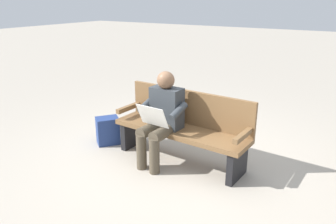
{
  "coord_description": "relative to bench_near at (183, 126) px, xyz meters",
  "views": [
    {
      "loc": [
        -1.93,
        3.39,
        2.03
      ],
      "look_at": [
        0.09,
        0.15,
        0.7
      ],
      "focal_mm": 35.33,
      "sensor_mm": 36.0,
      "label": 1
    }
  ],
  "objects": [
    {
      "name": "person_seated",
      "position": [
        0.18,
        0.22,
        0.17
      ],
      "size": [
        0.59,
        0.59,
        1.18
      ],
      "rotation": [
        0.0,
        0.0,
        -0.06
      ],
      "color": "#33383D",
      "rests_on": "ground"
    },
    {
      "name": "bench_near",
      "position": [
        0.0,
        0.0,
        0.0
      ],
      "size": [
        1.82,
        0.58,
        0.9
      ],
      "rotation": [
        0.0,
        0.0,
        -0.06
      ],
      "color": "brown",
      "rests_on": "ground"
    },
    {
      "name": "ground_plane",
      "position": [
        0.0,
        0.07,
        -0.46
      ],
      "size": [
        40.0,
        40.0,
        0.0
      ],
      "primitive_type": "plane",
      "color": "#A89E8E"
    },
    {
      "name": "backpack",
      "position": [
        1.17,
        0.15,
        -0.26
      ],
      "size": [
        0.38,
        0.39,
        0.4
      ],
      "rotation": [
        0.0,
        0.0,
        4.05
      ],
      "color": "navy",
      "rests_on": "ground"
    }
  ]
}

